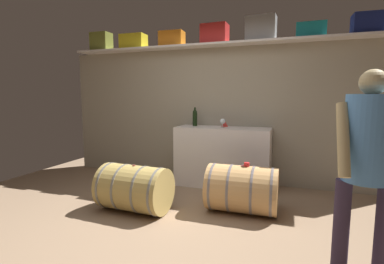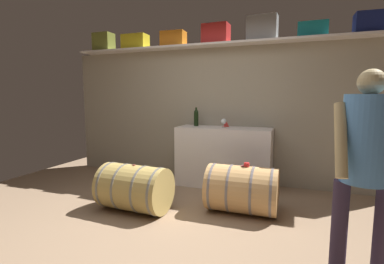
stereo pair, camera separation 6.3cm
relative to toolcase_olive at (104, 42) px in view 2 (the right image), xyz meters
name	(u,v)px [view 2 (the right image)]	position (x,y,z in m)	size (l,w,h in m)	color
ground_plane	(181,215)	(2.10, -1.43, -2.39)	(6.59, 7.41, 0.02)	#8C7157
back_wall_panel	(217,115)	(2.10, 0.15, -1.28)	(5.39, 0.10, 2.18)	gray
high_shelf_board	(215,45)	(2.10, 0.00, -0.18)	(4.96, 0.40, 0.03)	silver
toolcase_olive	(104,42)	(0.00, 0.00, 0.00)	(0.34, 0.24, 0.32)	olive
toolcase_yellow	(135,42)	(0.66, 0.00, -0.04)	(0.43, 0.25, 0.25)	yellow
toolcase_orange	(173,39)	(1.38, 0.00, -0.04)	(0.40, 0.23, 0.25)	orange
toolcase_red	(216,34)	(2.11, 0.00, -0.01)	(0.41, 0.27, 0.30)	red
toolcase_grey	(262,29)	(2.82, 0.00, 0.02)	(0.43, 0.23, 0.36)	gray
toolcase_teal	(313,30)	(3.51, 0.00, -0.05)	(0.39, 0.19, 0.21)	#167F85
toolcase_navy	(371,23)	(4.21, 0.00, -0.02)	(0.39, 0.26, 0.27)	navy
work_cabinet	(224,157)	(2.31, -0.17, -1.91)	(1.45, 0.53, 0.92)	white
wine_bottle_dark	(196,117)	(1.82, -0.09, -1.31)	(0.08, 0.08, 0.30)	black
wine_glass	(224,122)	(2.30, -0.18, -1.36)	(0.08, 0.08, 0.14)	white
red_funnel	(226,124)	(2.30, -0.03, -1.40)	(0.11, 0.11, 0.10)	red
wine_barrel_near	(242,189)	(2.77, -1.12, -2.09)	(0.84, 0.58, 0.58)	tan
wine_barrel_far	(134,188)	(1.52, -1.51, -2.09)	(0.86, 0.61, 0.58)	tan
tasting_cup	(247,165)	(2.82, -1.12, -1.78)	(0.07, 0.07, 0.04)	red
winemaker_pouring	(366,155)	(3.84, -2.11, -1.40)	(0.49, 0.42, 1.59)	#33273C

